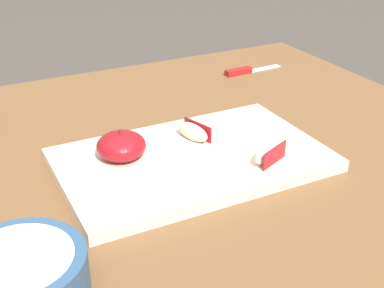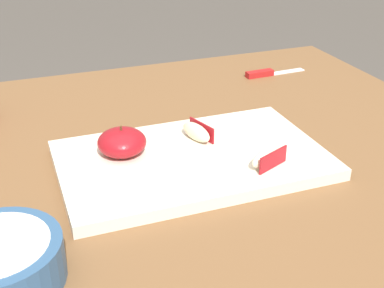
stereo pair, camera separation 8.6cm
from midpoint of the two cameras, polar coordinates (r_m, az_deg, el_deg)
name	(u,v)px [view 1 (the left image)]	position (r m, az deg, el deg)	size (l,w,h in m)	color
dining_table	(161,201)	(0.97, -5.95, -6.34)	(1.21, 0.95, 0.74)	brown
cutting_board	(192,160)	(0.88, -2.82, -1.83)	(0.44, 0.27, 0.02)	beige
apple_half_skin_up	(121,146)	(0.86, -10.59, -0.27)	(0.08, 0.08, 0.05)	maroon
apple_wedge_front	(193,132)	(0.91, -2.58, 1.28)	(0.04, 0.07, 0.03)	beige
apple_wedge_near_knife	(269,153)	(0.85, 5.51, -1.08)	(0.07, 0.05, 0.03)	beige
paring_knife	(243,71)	(1.30, 3.71, 7.95)	(0.16, 0.03, 0.01)	silver
ceramic_fruit_bowl	(20,276)	(0.66, -22.06, -13.34)	(0.16, 0.16, 0.06)	#2D517A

